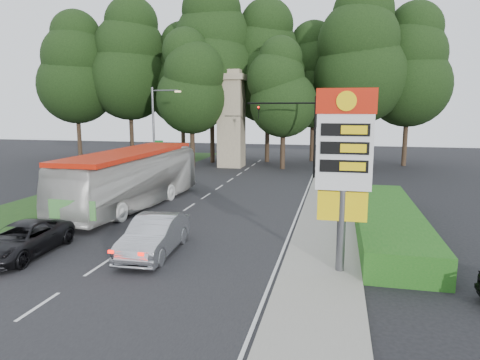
% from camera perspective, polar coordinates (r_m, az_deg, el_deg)
% --- Properties ---
extents(ground, '(120.00, 120.00, 0.00)m').
position_cam_1_polar(ground, '(17.57, -19.15, -11.49)').
color(ground, black).
rests_on(ground, ground).
extents(road_surface, '(14.00, 80.00, 0.02)m').
position_cam_1_polar(road_surface, '(28.00, -6.10, -3.19)').
color(road_surface, black).
rests_on(road_surface, ground).
extents(sidewalk_right, '(3.00, 80.00, 0.12)m').
position_cam_1_polar(sidewalk_right, '(26.52, 11.59, -3.94)').
color(sidewalk_right, gray).
rests_on(sidewalk_right, ground).
extents(grass_verge_left, '(5.00, 50.00, 0.02)m').
position_cam_1_polar(grass_verge_left, '(37.28, -16.98, -0.36)').
color(grass_verge_left, '#193814').
rests_on(grass_verge_left, ground).
extents(hedge, '(3.00, 14.00, 1.20)m').
position_cam_1_polar(hedge, '(22.65, 19.01, -5.18)').
color(hedge, '#1A5215').
rests_on(hedge, ground).
extents(gas_station_pylon, '(2.10, 0.45, 6.85)m').
position_cam_1_polar(gas_station_pylon, '(15.90, 13.72, 3.13)').
color(gas_station_pylon, '#59595E').
rests_on(gas_station_pylon, ground).
extents(traffic_signal_mast, '(6.10, 0.35, 7.20)m').
position_cam_1_polar(traffic_signal_mast, '(37.98, 8.00, 7.21)').
color(traffic_signal_mast, black).
rests_on(traffic_signal_mast, ground).
extents(streetlight_signs, '(2.75, 0.98, 8.00)m').
position_cam_1_polar(streetlight_signs, '(39.24, -11.17, 6.86)').
color(streetlight_signs, '#59595E').
rests_on(streetlight_signs, ground).
extents(monument, '(3.00, 3.00, 10.05)m').
position_cam_1_polar(monument, '(45.17, -1.16, 8.20)').
color(monument, gray).
rests_on(monument, ground).
extents(tree_far_west, '(8.96, 8.96, 17.60)m').
position_cam_1_polar(tree_far_west, '(56.30, -21.12, 13.53)').
color(tree_far_west, '#2D2116').
rests_on(tree_far_west, ground).
extents(tree_west_mid, '(9.80, 9.80, 19.25)m').
position_cam_1_polar(tree_west_mid, '(55.10, -14.62, 15.00)').
color(tree_west_mid, '#2D2116').
rests_on(tree_west_mid, ground).
extents(tree_west_near, '(8.40, 8.40, 16.50)m').
position_cam_1_polar(tree_west_near, '(54.37, -7.76, 13.52)').
color(tree_west_near, '#2D2116').
rests_on(tree_west_near, ground).
extents(tree_center_left, '(10.08, 10.08, 19.80)m').
position_cam_1_polar(tree_center_left, '(49.20, -3.83, 16.36)').
color(tree_center_left, '#2D2116').
rests_on(tree_center_left, ground).
extents(tree_center_right, '(9.24, 9.24, 18.15)m').
position_cam_1_polar(tree_center_right, '(49.69, 3.75, 15.13)').
color(tree_center_right, '#2D2116').
rests_on(tree_center_right, ground).
extents(tree_east_near, '(8.12, 8.12, 15.95)m').
position_cam_1_polar(tree_east_near, '(51.02, 9.81, 13.36)').
color(tree_east_near, '#2D2116').
rests_on(tree_east_near, ground).
extents(tree_east_mid, '(9.52, 9.52, 18.70)m').
position_cam_1_polar(tree_east_mid, '(47.14, 15.89, 15.52)').
color(tree_east_mid, '#2D2116').
rests_on(tree_east_mid, ground).
extents(tree_far_east, '(8.68, 8.68, 17.05)m').
position_cam_1_polar(tree_far_east, '(49.49, 21.68, 13.75)').
color(tree_far_east, '#2D2116').
rests_on(tree_far_east, ground).
extents(tree_monument_left, '(7.28, 7.28, 14.30)m').
position_cam_1_polar(tree_monument_left, '(45.42, -6.51, 12.66)').
color(tree_monument_left, '#2D2116').
rests_on(tree_monument_left, ground).
extents(tree_monument_right, '(6.72, 6.72, 13.20)m').
position_cam_1_polar(tree_monument_right, '(43.69, 5.84, 11.92)').
color(tree_monument_right, '#2D2116').
rests_on(tree_monument_right, ground).
extents(transit_bus, '(4.08, 13.01, 3.57)m').
position_cam_1_polar(transit_bus, '(27.50, -14.22, 0.11)').
color(transit_bus, beige).
rests_on(transit_bus, ground).
extents(sedan_silver, '(2.02, 5.04, 1.63)m').
position_cam_1_polar(sedan_silver, '(18.65, -11.36, -7.27)').
color(sedan_silver, '#A7A8AE').
rests_on(sedan_silver, ground).
extents(suv_charcoal, '(2.54, 5.07, 1.38)m').
position_cam_1_polar(suv_charcoal, '(20.33, -27.11, -7.12)').
color(suv_charcoal, black).
rests_on(suv_charcoal, ground).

